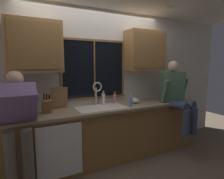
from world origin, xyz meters
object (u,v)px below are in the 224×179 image
Objects in this scene: person_standing at (17,121)px; person_sitting_on_counter at (176,93)px; bottle_green_glass at (103,99)px; bottle_tall_clear at (115,98)px; soap_dispenser at (131,102)px; knife_block at (47,106)px; cutting_board at (59,98)px; mixing_bowl at (134,100)px.

person_sitting_on_counter is (2.59, 0.03, 0.15)m from person_standing.
person_standing is 1.42m from bottle_green_glass.
bottle_tall_clear is at bearing 4.19° from bottle_green_glass.
person_sitting_on_counter is at bearing 0.71° from person_standing.
soap_dispenser is (-0.89, 0.13, -0.11)m from person_sitting_on_counter.
knife_block is 1.21m from bottle_tall_clear.
mixing_bowl is (1.29, -0.17, -0.13)m from cutting_board.
person_standing is 4.78× the size of knife_block.
bottle_tall_clear is at bearing -0.90° from cutting_board.
person_standing reaches higher than bottle_green_glass.
person_standing is 7.78× the size of soap_dispenser.
cutting_board is at bearing 166.38° from person_sitting_on_counter.
mixing_bowl is (-0.70, 0.32, -0.14)m from person_sitting_on_counter.
soap_dispenser reaches higher than mixing_bowl.
mixing_bowl is 0.79× the size of bottle_green_glass.
bottle_green_glass is at bearing 19.91° from person_standing.
knife_block reaches higher than bottle_green_glass.
person_sitting_on_counter is 6.23× the size of mixing_bowl.
mixing_bowl is (1.51, 0.03, -0.06)m from knife_block.
soap_dispenser is at bearing -17.99° from cutting_board.
bottle_tall_clear is at bearing 8.40° from knife_block.
soap_dispenser is (1.31, -0.17, -0.03)m from knife_block.
bottle_tall_clear is (-1.01, 0.47, -0.09)m from person_sitting_on_counter.
person_sitting_on_counter reaches higher than mixing_bowl.
cutting_board reaches higher than soap_dispenser.
knife_block is 1.63× the size of soap_dispenser.
soap_dispenser is at bearing 171.98° from person_sitting_on_counter.
person_sitting_on_counter is 3.60× the size of cutting_board.
person_standing is 0.50m from knife_block.
person_sitting_on_counter is 2.06m from cutting_board.
cutting_board is at bearing 172.70° from mixing_bowl.
person_sitting_on_counter is 4.94× the size of bottle_green_glass.
person_sitting_on_counter is 1.33m from bottle_green_glass.
knife_block is at bearing -171.60° from bottle_tall_clear.
mixing_bowl is (1.88, 0.35, 0.01)m from person_standing.
mixing_bowl is at bearing -25.78° from bottle_tall_clear.
bottle_green_glass reaches higher than soap_dispenser.
cutting_board is 1.37× the size of bottle_green_glass.
bottle_tall_clear is at bearing 155.20° from person_sitting_on_counter.
person_sitting_on_counter reaches higher than bottle_tall_clear.
cutting_board is 1.77× the size of soap_dispenser.
knife_block is at bearing -137.79° from cutting_board.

